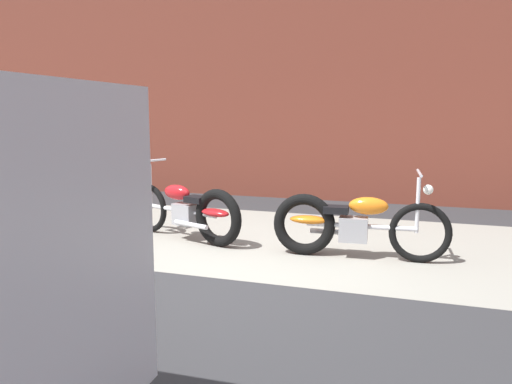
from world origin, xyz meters
The scene contains 5 objects.
ground_plane centered at (0.00, 0.00, 0.00)m, with size 80.00×80.00×0.00m, color #2D2D30.
sidewalk_slab centered at (0.00, 1.75, 0.00)m, with size 36.00×3.50×0.01m, color gray.
brick_building_wall centered at (0.00, 5.20, 2.28)m, with size 36.00×0.50×4.55m, color brown.
motorcycle_red centered at (-0.84, 1.32, 0.40)m, with size 1.93×0.88×1.03m.
motorcycle_orange centered at (1.22, 1.16, 0.40)m, with size 2.01×0.58×1.03m.
Camera 1 is at (1.95, -4.42, 1.63)m, focal length 34.57 mm.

